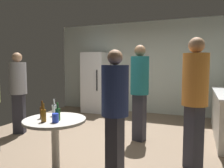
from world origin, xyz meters
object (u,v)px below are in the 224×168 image
object	(u,v)px
person_in_orange_shirt	(195,93)
person_in_teal_shirt	(140,85)
person_in_navy_shirt	(115,104)
beer_bottle_brown	(42,112)
beer_bottle_clear	(54,110)
foreground_table	(55,127)
beer_bottle_amber	(44,115)
refrigerator	(96,82)
plastic_cup_blue	(55,118)
beer_bottle_green	(58,114)
person_in_gray_shirt	(18,87)

from	to	relation	value
person_in_orange_shirt	person_in_teal_shirt	world-z (taller)	same
person_in_navy_shirt	beer_bottle_brown	bearing A→B (deg)	20.61
beer_bottle_clear	person_in_teal_shirt	world-z (taller)	person_in_teal_shirt
foreground_table	beer_bottle_amber	distance (m)	0.26
refrigerator	plastic_cup_blue	bearing A→B (deg)	-70.66
plastic_cup_blue	person_in_navy_shirt	size ratio (longest dim) A/B	0.07
beer_bottle_green	beer_bottle_amber	bearing A→B (deg)	-134.85
person_in_gray_shirt	beer_bottle_clear	bearing A→B (deg)	35.98
beer_bottle_green	person_in_gray_shirt	world-z (taller)	person_in_gray_shirt
beer_bottle_green	person_in_navy_shirt	world-z (taller)	person_in_navy_shirt
beer_bottle_amber	plastic_cup_blue	xyz separation A→B (m)	(0.15, 0.03, -0.03)
foreground_table	person_in_navy_shirt	distance (m)	0.84
beer_bottle_amber	person_in_navy_shirt	world-z (taller)	person_in_navy_shirt
refrigerator	person_in_teal_shirt	bearing A→B (deg)	-46.66
refrigerator	beer_bottle_amber	world-z (taller)	refrigerator
beer_bottle_clear	person_in_teal_shirt	bearing A→B (deg)	61.61
refrigerator	beer_bottle_amber	size ratio (longest dim) A/B	7.83
beer_bottle_amber	person_in_orange_shirt	distance (m)	1.99
refrigerator	beer_bottle_amber	distance (m)	4.02
beer_bottle_clear	beer_bottle_green	bearing A→B (deg)	-44.28
beer_bottle_brown	plastic_cup_blue	bearing A→B (deg)	-21.03
beer_bottle_clear	person_in_gray_shirt	xyz separation A→B (m)	(-1.64, 0.99, 0.17)
beer_bottle_brown	person_in_orange_shirt	distance (m)	2.04
beer_bottle_amber	person_in_orange_shirt	xyz separation A→B (m)	(1.70, 1.00, 0.24)
beer_bottle_amber	beer_bottle_brown	world-z (taller)	same
plastic_cup_blue	person_in_teal_shirt	size ratio (longest dim) A/B	0.06
plastic_cup_blue	person_in_orange_shirt	bearing A→B (deg)	31.69
refrigerator	beer_bottle_clear	size ratio (longest dim) A/B	7.83
beer_bottle_amber	beer_bottle_brown	bearing A→B (deg)	133.92
beer_bottle_green	person_in_teal_shirt	distance (m)	1.81
beer_bottle_green	plastic_cup_blue	xyz separation A→B (m)	(0.03, -0.09, -0.03)
foreground_table	beer_bottle_brown	world-z (taller)	beer_bottle_brown
foreground_table	plastic_cup_blue	xyz separation A→B (m)	(0.11, -0.14, 0.16)
beer_bottle_green	person_in_navy_shirt	size ratio (longest dim) A/B	0.14
beer_bottle_brown	person_in_navy_shirt	bearing A→B (deg)	15.02
foreground_table	beer_bottle_amber	size ratio (longest dim) A/B	3.48
beer_bottle_clear	person_in_navy_shirt	xyz separation A→B (m)	(0.86, 0.08, 0.13)
person_in_orange_shirt	foreground_table	bearing A→B (deg)	-14.16
beer_bottle_clear	person_in_navy_shirt	distance (m)	0.88
refrigerator	person_in_navy_shirt	xyz separation A→B (m)	(1.97, -3.45, 0.04)
refrigerator	foreground_table	world-z (taller)	refrigerator
beer_bottle_brown	person_in_teal_shirt	distance (m)	1.89
person_in_orange_shirt	person_in_gray_shirt	world-z (taller)	person_in_orange_shirt
beer_bottle_clear	beer_bottle_brown	bearing A→B (deg)	-109.40
beer_bottle_green	person_in_navy_shirt	xyz separation A→B (m)	(0.66, 0.27, 0.13)
beer_bottle_clear	person_in_navy_shirt	world-z (taller)	person_in_navy_shirt
beer_bottle_brown	person_in_teal_shirt	xyz separation A→B (m)	(0.87, 1.66, 0.24)
beer_bottle_amber	plastic_cup_blue	bearing A→B (deg)	13.37
beer_bottle_green	plastic_cup_blue	bearing A→B (deg)	-72.77
foreground_table	beer_bottle_brown	size ratio (longest dim) A/B	3.48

